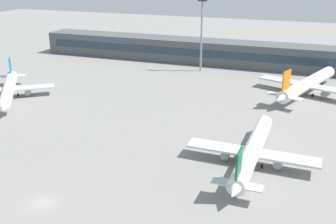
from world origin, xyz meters
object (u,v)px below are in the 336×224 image
(airplane_near, at_px, (253,149))
(airplane_far, at_px, (308,83))
(floodlight_tower_west, at_px, (202,30))
(airplane_mid, at_px, (9,90))

(airplane_near, bearing_deg, airplane_far, 80.02)
(airplane_near, relative_size, floodlight_tower_west, 1.43)
(airplane_mid, relative_size, floodlight_tower_west, 1.20)
(airplane_mid, height_order, floodlight_tower_west, floodlight_tower_west)
(airplane_far, relative_size, floodlight_tower_west, 1.57)
(airplane_far, bearing_deg, floodlight_tower_west, 158.53)
(airplane_near, bearing_deg, airplane_mid, 168.04)
(airplane_near, xyz_separation_m, floodlight_tower_west, (-28.94, 65.26, 12.22))
(airplane_far, xyz_separation_m, floodlight_tower_west, (-37.80, 14.87, 11.82))
(airplane_mid, distance_m, airplane_far, 88.88)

